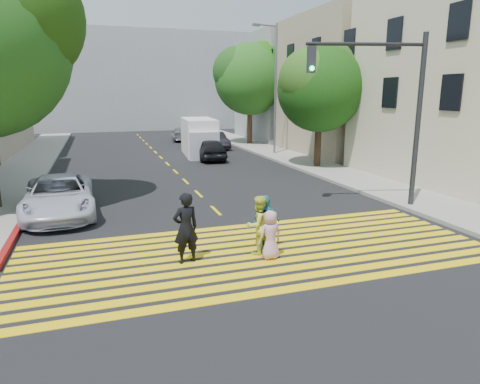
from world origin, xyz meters
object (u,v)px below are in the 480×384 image
tree_right_far (251,75)px  dark_car_parked (216,140)px  pedestrian_woman (258,225)px  white_sedan (59,196)px  tree_right_near (321,84)px  pedestrian_child (270,235)px  dark_car_near (210,149)px  silver_car (181,134)px  traffic_signal (388,98)px  pedestrian_man (186,228)px  white_van (199,138)px  pedestrian_extra (266,223)px

tree_right_far → dark_car_parked: (-3.73, -1.83, -5.33)m
pedestrian_woman → white_sedan: 8.23m
tree_right_near → pedestrian_child: tree_right_near is taller
dark_car_near → silver_car: dark_car_near is taller
silver_car → dark_car_near: bearing=95.4°
tree_right_far → dark_car_parked: tree_right_far is taller
dark_car_near → traffic_signal: (3.23, -14.58, 3.56)m
dark_car_near → traffic_signal: size_ratio=0.66×
pedestrian_man → white_sedan: size_ratio=0.37×
tree_right_far → silver_car: 9.15m
tree_right_near → white_sedan: size_ratio=1.40×
pedestrian_woman → dark_car_parked: (5.10, 23.45, -0.17)m
tree_right_near → dark_car_near: (-5.45, 5.29, -4.26)m
pedestrian_man → silver_car: size_ratio=0.44×
dark_car_parked → white_van: size_ratio=0.70×
tree_right_far → dark_car_parked: bearing=-153.8°
tree_right_far → dark_car_near: bearing=-126.8°
pedestrian_man → pedestrian_woman: (2.07, 0.01, -0.12)m
dark_car_parked → pedestrian_man: bearing=-108.5°
dark_car_near → traffic_signal: bearing=106.9°
pedestrian_extra → pedestrian_man: bearing=-12.1°
tree_right_far → pedestrian_child: bearing=-108.6°
pedestrian_extra → silver_car: (3.28, 30.34, -0.19)m
dark_car_parked → tree_right_far: bearing=24.6°
tree_right_near → traffic_signal: 9.57m
tree_right_far → silver_car: size_ratio=2.03×
white_sedan → white_van: white_van is taller
pedestrian_child → white_van: bearing=-107.7°
dark_car_near → dark_car_parked: (1.97, 5.79, -0.07)m
tree_right_near → white_van: tree_right_near is taller
tree_right_far → pedestrian_child: size_ratio=6.46×
pedestrian_woman → dark_car_near: (3.13, 17.67, -0.10)m
tree_right_near → white_sedan: tree_right_near is taller
white_sedan → traffic_signal: traffic_signal is taller
tree_right_near → dark_car_parked: (-3.48, 11.08, -4.33)m
silver_car → white_van: 10.52m
tree_right_far → dark_car_parked: 6.76m
silver_car → traffic_signal: (2.81, -27.40, 3.67)m
pedestrian_child → silver_car: 31.14m
white_sedan → traffic_signal: size_ratio=0.80×
pedestrian_man → white_sedan: (-3.58, 6.00, -0.23)m
silver_car → traffic_signal: bearing=103.2°
tree_right_near → pedestrian_man: size_ratio=3.82×
pedestrian_extra → white_sedan: (-5.93, 5.84, -0.09)m
pedestrian_child → pedestrian_man: bearing=-21.5°
tree_right_near → silver_car: (-5.03, 18.11, -4.37)m
pedestrian_woman → dark_car_near: 17.94m
pedestrian_man → pedestrian_extra: (2.35, 0.16, -0.14)m
dark_car_near → pedestrian_woman: bearing=84.4°
traffic_signal → tree_right_far: bearing=98.4°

